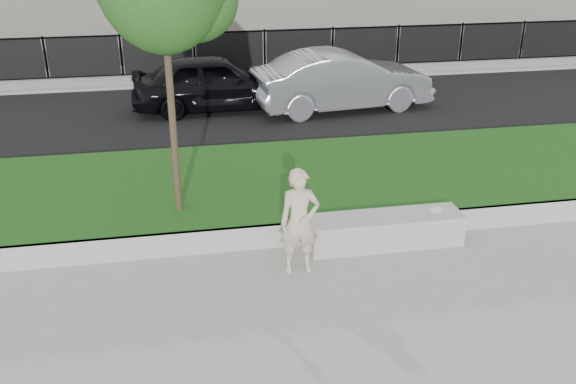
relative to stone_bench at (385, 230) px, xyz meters
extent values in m
plane|color=gray|center=(-1.87, -0.80, -0.26)|extent=(90.00, 90.00, 0.00)
cube|color=black|center=(-1.87, 2.20, -0.06)|extent=(34.00, 4.00, 0.40)
cube|color=#ABA9A0|center=(-1.87, 0.24, -0.06)|extent=(34.00, 0.08, 0.40)
cube|color=black|center=(-1.87, 7.70, -0.24)|extent=(34.00, 7.00, 0.04)
cube|color=gray|center=(-1.87, 12.20, -0.20)|extent=(34.00, 3.00, 0.12)
cube|color=slate|center=(-1.87, 11.20, -0.02)|extent=(32.00, 0.30, 0.24)
cube|color=black|center=(-1.87, 11.20, 0.61)|extent=(32.00, 0.04, 1.50)
cube|color=black|center=(-1.87, 11.20, 1.31)|extent=(32.00, 0.05, 0.05)
cube|color=black|center=(-1.87, 11.20, 0.11)|extent=(32.00, 0.05, 0.05)
cube|color=#ABA9A0|center=(0.00, 0.00, 0.00)|extent=(2.52, 0.63, 0.52)
imported|color=beige|center=(-1.54, -0.55, 0.56)|extent=(0.60, 0.40, 1.64)
cube|color=white|center=(0.88, 0.06, 0.27)|extent=(0.24, 0.23, 0.02)
cylinder|color=#38281C|center=(-3.27, 1.11, 2.51)|extent=(0.11, 0.11, 4.73)
imported|color=black|center=(-2.09, 8.09, 0.54)|extent=(4.48, 1.91, 1.51)
imported|color=#96979E|center=(1.27, 7.53, 0.57)|extent=(4.94, 2.25, 1.57)
camera|label=1|loc=(-3.25, -8.85, 4.80)|focal=40.00mm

